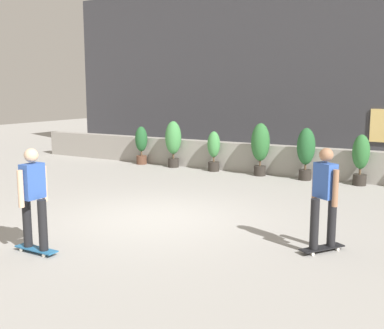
% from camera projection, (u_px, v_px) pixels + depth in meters
% --- Properties ---
extents(ground_plane, '(48.00, 48.00, 0.00)m').
position_uv_depth(ground_plane, '(155.00, 218.00, 9.66)').
color(ground_plane, '#9E9B96').
extents(planter_wall, '(18.00, 0.40, 0.90)m').
position_uv_depth(planter_wall, '(264.00, 159.00, 14.72)').
color(planter_wall, gray).
rests_on(planter_wall, ground).
extents(building_backdrop, '(20.00, 2.08, 6.50)m').
position_uv_depth(building_backdrop, '(306.00, 71.00, 17.69)').
color(building_backdrop, '#38383D').
rests_on(building_backdrop, ground).
extents(potted_plant_0, '(0.42, 0.42, 1.32)m').
position_uv_depth(potted_plant_0, '(141.00, 143.00, 16.44)').
color(potted_plant_0, brown).
rests_on(potted_plant_0, ground).
extents(potted_plant_1, '(0.54, 0.54, 1.55)m').
position_uv_depth(potted_plant_1, '(173.00, 140.00, 15.77)').
color(potted_plant_1, '#2D2823').
rests_on(potted_plant_1, ground).
extents(potted_plant_2, '(0.40, 0.40, 1.28)m').
position_uv_depth(potted_plant_2, '(214.00, 149.00, 15.05)').
color(potted_plant_2, '#2D2823').
rests_on(potted_plant_2, ground).
extents(potted_plant_3, '(0.56, 0.56, 1.59)m').
position_uv_depth(potted_plant_3, '(260.00, 145.00, 14.23)').
color(potted_plant_3, '#2D2823').
rests_on(potted_plant_3, ground).
extents(potted_plant_4, '(0.52, 0.52, 1.51)m').
position_uv_depth(potted_plant_4, '(306.00, 150.00, 13.55)').
color(potted_plant_4, '#2D2823').
rests_on(potted_plant_4, ground).
extents(potted_plant_5, '(0.46, 0.46, 1.39)m').
position_uv_depth(potted_plant_5, '(361.00, 156.00, 12.82)').
color(potted_plant_5, '#2D2823').
rests_on(potted_plant_5, ground).
extents(skater_far_right, '(0.80, 0.56, 1.70)m').
position_uv_depth(skater_far_right, '(33.00, 196.00, 7.47)').
color(skater_far_right, '#266699').
rests_on(skater_far_right, ground).
extents(skater_mid_plaza, '(0.61, 0.78, 1.70)m').
position_uv_depth(skater_mid_plaza, '(324.00, 195.00, 7.52)').
color(skater_mid_plaza, black).
rests_on(skater_mid_plaza, ground).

